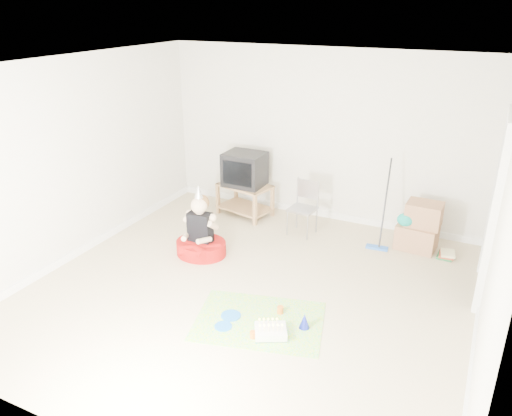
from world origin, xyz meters
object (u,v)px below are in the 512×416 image
at_px(folding_chair, 302,209).
at_px(birthday_cake, 271,332).
at_px(tv_stand, 245,197).
at_px(seated_woman, 201,240).
at_px(crt_tv, 245,169).
at_px(cardboard_boxes, 419,227).

bearing_deg(folding_chair, birthday_cake, -76.40).
relative_size(tv_stand, birthday_cake, 2.23).
xyz_separation_m(tv_stand, folding_chair, (1.08, -0.27, 0.10)).
distance_m(tv_stand, seated_woman, 1.48).
relative_size(crt_tv, folding_chair, 0.74).
height_order(crt_tv, folding_chair, crt_tv).
distance_m(tv_stand, birthday_cake, 3.17).
xyz_separation_m(folding_chair, birthday_cake, (0.59, -2.42, -0.35)).
height_order(tv_stand, folding_chair, folding_chair).
distance_m(crt_tv, birthday_cake, 3.25).
distance_m(cardboard_boxes, seated_woman, 2.99).
bearing_deg(cardboard_boxes, tv_stand, 179.87).
bearing_deg(birthday_cake, cardboard_boxes, 69.11).
relative_size(tv_stand, folding_chair, 1.11).
height_order(cardboard_boxes, birthday_cake, cardboard_boxes).
relative_size(folding_chair, cardboard_boxes, 1.20).
bearing_deg(folding_chair, seated_woman, -129.72).
xyz_separation_m(tv_stand, seated_woman, (0.08, -1.47, -0.08)).
xyz_separation_m(seated_woman, birthday_cake, (1.58, -1.22, -0.17)).
bearing_deg(tv_stand, folding_chair, -14.09).
relative_size(folding_chair, seated_woman, 0.81).
bearing_deg(seated_woman, tv_stand, 93.03).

